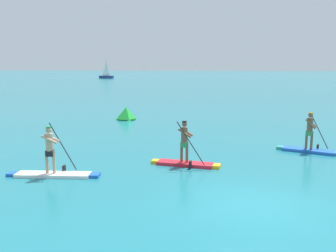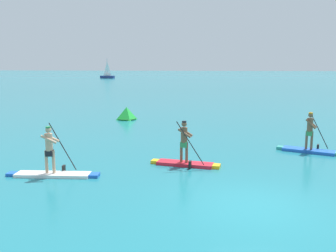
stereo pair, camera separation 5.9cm
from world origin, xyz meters
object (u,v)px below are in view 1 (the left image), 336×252
paddleboarder_mid_center (185,156)px  sailboat_left_horizon (106,76)px  paddleboarder_far_right (309,144)px  race_marker_buoy (126,114)px  paddleboarder_near_left (53,166)px

paddleboarder_mid_center → sailboat_left_horizon: bearing=117.9°
paddleboarder_far_right → race_marker_buoy: (-10.82, 8.85, 0.03)m
paddleboarder_far_right → race_marker_buoy: bearing=162.3°
race_marker_buoy → sailboat_left_horizon: sailboat_left_horizon is taller
paddleboarder_far_right → sailboat_left_horizon: bearing=134.0°
paddleboarder_near_left → race_marker_buoy: bearing=88.2°
paddleboarder_mid_center → paddleboarder_far_right: (5.51, 3.01, -0.02)m
paddleboarder_near_left → paddleboarder_far_right: bearing=21.9°
sailboat_left_horizon → paddleboarder_near_left: bearing=-63.8°
paddleboarder_near_left → race_marker_buoy: (-0.65, 13.90, 0.02)m
paddleboarder_near_left → paddleboarder_mid_center: paddleboarder_near_left is taller
paddleboarder_near_left → race_marker_buoy: 13.91m
paddleboarder_near_left → paddleboarder_mid_center: 5.09m
paddleboarder_far_right → race_marker_buoy: size_ratio=1.77×
paddleboarder_near_left → paddleboarder_mid_center: size_ratio=1.19×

